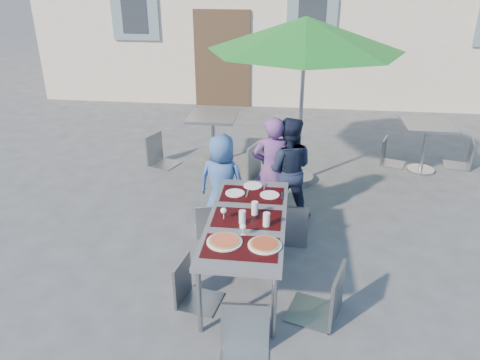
# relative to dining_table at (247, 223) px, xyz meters

# --- Properties ---
(ground) EXTENTS (90.00, 90.00, 0.00)m
(ground) POSITION_rel_dining_table_xyz_m (0.69, -0.78, -0.70)
(ground) COLOR #454447
(ground) RESTS_ON ground
(dining_table) EXTENTS (0.80, 1.85, 0.76)m
(dining_table) POSITION_rel_dining_table_xyz_m (0.00, 0.00, 0.00)
(dining_table) COLOR #404044
(dining_table) RESTS_ON ground
(pizza_near_left) EXTENTS (0.34, 0.34, 0.03)m
(pizza_near_left) POSITION_rel_dining_table_xyz_m (-0.16, -0.48, 0.07)
(pizza_near_left) COLOR white
(pizza_near_left) RESTS_ON dining_table
(pizza_near_right) EXTENTS (0.32, 0.32, 0.03)m
(pizza_near_right) POSITION_rel_dining_table_xyz_m (0.22, -0.49, 0.07)
(pizza_near_right) COLOR white
(pizza_near_right) RESTS_ON dining_table
(glassware) EXTENTS (0.51, 0.49, 0.15)m
(glassware) POSITION_rel_dining_table_xyz_m (0.04, -0.08, 0.13)
(glassware) COLOR silver
(glassware) RESTS_ON dining_table
(place_settings) EXTENTS (0.66, 0.44, 0.01)m
(place_settings) POSITION_rel_dining_table_xyz_m (-0.00, 0.62, 0.06)
(place_settings) COLOR white
(place_settings) RESTS_ON dining_table
(child_0) EXTENTS (0.68, 0.51, 1.26)m
(child_0) POSITION_rel_dining_table_xyz_m (-0.44, 1.08, -0.07)
(child_0) COLOR #365B96
(child_0) RESTS_ON ground
(child_1) EXTENTS (0.56, 0.40, 1.42)m
(child_1) POSITION_rel_dining_table_xyz_m (0.18, 1.37, 0.02)
(child_1) COLOR #653B79
(child_1) RESTS_ON ground
(child_2) EXTENTS (0.68, 0.39, 1.40)m
(child_2) POSITION_rel_dining_table_xyz_m (0.37, 1.43, 0.01)
(child_2) COLOR #171E33
(child_2) RESTS_ON ground
(chair_0) EXTENTS (0.46, 0.47, 0.85)m
(chair_0) POSITION_rel_dining_table_xyz_m (-0.55, 0.85, -0.21)
(chair_0) COLOR #94989F
(chair_0) RESTS_ON ground
(chair_1) EXTENTS (0.47, 0.47, 0.90)m
(chair_1) POSITION_rel_dining_table_xyz_m (-0.09, 0.94, -0.17)
(chair_1) COLOR gray
(chair_1) RESTS_ON ground
(chair_2) EXTENTS (0.47, 0.47, 1.04)m
(chair_2) POSITION_rel_dining_table_xyz_m (0.43, 0.79, -0.08)
(chair_2) COLOR gray
(chair_2) RESTS_ON ground
(chair_3) EXTENTS (0.46, 0.46, 0.89)m
(chair_3) POSITION_rel_dining_table_xyz_m (-0.51, -0.44, -0.18)
(chair_3) COLOR gray
(chair_3) RESTS_ON ground
(chair_4) EXTENTS (0.59, 0.59, 1.06)m
(chair_4) POSITION_rel_dining_table_xyz_m (0.82, -0.52, -0.07)
(chair_4) COLOR gray
(chair_4) RESTS_ON ground
(chair_5) EXTENTS (0.45, 0.45, 0.96)m
(chair_5) POSITION_rel_dining_table_xyz_m (0.11, -1.14, -0.13)
(chair_5) COLOR #90969B
(chair_5) RESTS_ON ground
(patio_umbrella) EXTENTS (2.77, 2.77, 2.49)m
(patio_umbrella) POSITION_rel_dining_table_xyz_m (0.52, 2.58, 1.55)
(patio_umbrella) COLOR #B7B9BF
(patio_umbrella) RESTS_ON ground
(cafe_table_0) EXTENTS (0.78, 0.78, 0.84)m
(cafe_table_0) POSITION_rel_dining_table_xyz_m (-0.93, 3.20, -0.09)
(cafe_table_0) COLOR #B7B9BF
(cafe_table_0) RESTS_ON ground
(bg_chair_l_0) EXTENTS (0.56, 0.56, 0.98)m
(bg_chair_l_0) POSITION_rel_dining_table_xyz_m (-1.83, 3.02, -0.12)
(bg_chair_l_0) COLOR gray
(bg_chair_l_0) RESTS_ON ground
(bg_chair_r_0) EXTENTS (0.61, 0.61, 1.06)m
(bg_chair_r_0) POSITION_rel_dining_table_xyz_m (-0.28, 2.69, -0.07)
(bg_chair_r_0) COLOR gray
(bg_chair_r_0) RESTS_ON ground
(cafe_table_1) EXTENTS (0.77, 0.77, 0.82)m
(cafe_table_1) POSITION_rel_dining_table_xyz_m (2.55, 3.23, -0.10)
(cafe_table_1) COLOR #B7B9BF
(cafe_table_1) RESTS_ON ground
(bg_chair_l_1) EXTENTS (0.48, 0.48, 0.85)m
(bg_chair_l_1) POSITION_rel_dining_table_xyz_m (2.06, 3.51, -0.21)
(bg_chair_l_1) COLOR gray
(bg_chair_l_1) RESTS_ON ground
(bg_chair_r_1) EXTENTS (0.47, 0.47, 0.90)m
(bg_chair_r_1) POSITION_rel_dining_table_xyz_m (3.29, 3.50, -0.17)
(bg_chair_r_1) COLOR gray
(bg_chair_r_1) RESTS_ON ground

